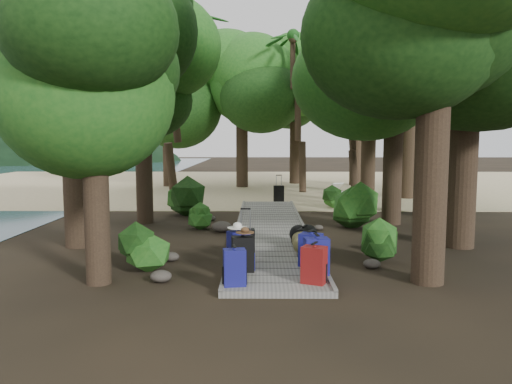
# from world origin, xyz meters

# --- Properties ---
(ground) EXTENTS (120.00, 120.00, 0.00)m
(ground) POSITION_xyz_m (0.00, 0.00, 0.00)
(ground) COLOR black
(ground) RESTS_ON ground
(sand_beach) EXTENTS (40.00, 22.00, 0.02)m
(sand_beach) POSITION_xyz_m (0.00, 16.00, 0.01)
(sand_beach) COLOR #CBB889
(sand_beach) RESTS_ON ground
(boardwalk) EXTENTS (2.00, 12.00, 0.12)m
(boardwalk) POSITION_xyz_m (0.00, 1.00, 0.06)
(boardwalk) COLOR gray
(boardwalk) RESTS_ON ground
(backpack_left_a) EXTENTS (0.42, 0.32, 0.71)m
(backpack_left_a) POSITION_xyz_m (-0.74, -4.65, 0.47)
(backpack_left_a) COLOR navy
(backpack_left_a) RESTS_ON boardwalk
(backpack_left_b) EXTENTS (0.45, 0.35, 0.75)m
(backpack_left_b) POSITION_xyz_m (-0.63, -3.72, 0.50)
(backpack_left_b) COLOR black
(backpack_left_b) RESTS_ON boardwalk
(backpack_left_c) EXTENTS (0.49, 0.44, 0.75)m
(backpack_left_c) POSITION_xyz_m (-0.75, -3.13, 0.49)
(backpack_left_c) COLOR navy
(backpack_left_c) RESTS_ON boardwalk
(backpack_left_d) EXTENTS (0.39, 0.33, 0.50)m
(backpack_left_d) POSITION_xyz_m (-0.65, -1.90, 0.37)
(backpack_left_d) COLOR navy
(backpack_left_d) RESTS_ON boardwalk
(backpack_right_a) EXTENTS (0.49, 0.43, 0.73)m
(backpack_right_a) POSITION_xyz_m (0.65, -4.49, 0.48)
(backpack_right_a) COLOR maroon
(backpack_right_a) RESTS_ON boardwalk
(backpack_right_b) EXTENTS (0.47, 0.35, 0.79)m
(backpack_right_b) POSITION_xyz_m (0.74, -4.03, 0.52)
(backpack_right_b) COLOR navy
(backpack_right_b) RESTS_ON boardwalk
(backpack_right_c) EXTENTS (0.51, 0.45, 0.73)m
(backpack_right_c) POSITION_xyz_m (0.71, -3.31, 0.49)
(backpack_right_c) COLOR navy
(backpack_right_c) RESTS_ON boardwalk
(backpack_right_d) EXTENTS (0.43, 0.35, 0.57)m
(backpack_right_d) POSITION_xyz_m (0.72, -2.90, 0.40)
(backpack_right_d) COLOR #354118
(backpack_right_d) RESTS_ON boardwalk
(duffel_right_khaki) EXTENTS (0.66, 0.77, 0.43)m
(duffel_right_khaki) POSITION_xyz_m (0.75, -2.01, 0.34)
(duffel_right_khaki) COLOR olive
(duffel_right_khaki) RESTS_ON boardwalk
(duffel_right_black) EXTENTS (0.68, 0.85, 0.47)m
(duffel_right_black) POSITION_xyz_m (0.75, -1.49, 0.35)
(duffel_right_black) COLOR black
(duffel_right_black) RESTS_ON boardwalk
(suitcase_on_boardwalk) EXTENTS (0.40, 0.24, 0.60)m
(suitcase_on_boardwalk) POSITION_xyz_m (-0.62, -2.51, 0.42)
(suitcase_on_boardwalk) COLOR black
(suitcase_on_boardwalk) RESTS_ON boardwalk
(lone_suitcase_on_sand) EXTENTS (0.45, 0.27, 0.68)m
(lone_suitcase_on_sand) POSITION_xyz_m (0.48, 7.78, 0.36)
(lone_suitcase_on_sand) COLOR black
(lone_suitcase_on_sand) RESTS_ON sand_beach
(hat_brown) EXTENTS (0.35, 0.35, 0.11)m
(hat_brown) POSITION_xyz_m (-0.59, -3.72, 0.93)
(hat_brown) COLOR #51351E
(hat_brown) RESTS_ON backpack_left_b
(hat_white) EXTENTS (0.40, 0.40, 0.13)m
(hat_white) POSITION_xyz_m (-0.76, -3.18, 0.93)
(hat_white) COLOR silver
(hat_white) RESTS_ON backpack_left_c
(kayak) EXTENTS (1.09, 3.54, 0.35)m
(kayak) POSITION_xyz_m (-3.88, 9.86, 0.19)
(kayak) COLOR #A22D0D
(kayak) RESTS_ON sand_beach
(sun_lounger) EXTENTS (1.16, 1.84, 0.57)m
(sun_lounger) POSITION_xyz_m (3.31, 9.92, 0.30)
(sun_lounger) COLOR silver
(sun_lounger) RESTS_ON sand_beach
(tree_right_a) EXTENTS (5.11, 5.11, 8.51)m
(tree_right_a) POSITION_xyz_m (2.79, -4.04, 4.25)
(tree_right_a) COLOR black
(tree_right_a) RESTS_ON ground
(tree_right_b) EXTENTS (5.60, 5.60, 10.01)m
(tree_right_b) POSITION_xyz_m (4.60, -0.95, 5.00)
(tree_right_b) COLOR black
(tree_right_b) RESTS_ON ground
(tree_right_c) EXTENTS (4.85, 4.85, 8.40)m
(tree_right_c) POSITION_xyz_m (3.80, 2.37, 4.20)
(tree_right_c) COLOR black
(tree_right_c) RESTS_ON ground
(tree_right_d) EXTENTS (5.39, 5.39, 9.88)m
(tree_right_d) POSITION_xyz_m (5.51, 3.93, 4.94)
(tree_right_d) COLOR black
(tree_right_d) RESTS_ON ground
(tree_right_e) EXTENTS (4.61, 4.61, 8.30)m
(tree_right_e) POSITION_xyz_m (4.08, 7.18, 4.15)
(tree_right_e) COLOR black
(tree_right_e) RESTS_ON ground
(tree_right_f) EXTENTS (5.59, 5.59, 9.98)m
(tree_right_f) POSITION_xyz_m (6.26, 9.20, 4.99)
(tree_right_f) COLOR black
(tree_right_f) RESTS_ON ground
(tree_left_a) EXTENTS (3.90, 3.90, 6.50)m
(tree_left_a) POSITION_xyz_m (-3.27, -4.14, 3.25)
(tree_left_a) COLOR black
(tree_left_a) RESTS_ON ground
(tree_left_b) EXTENTS (5.65, 5.65, 10.16)m
(tree_left_b) POSITION_xyz_m (-4.78, -0.93, 5.08)
(tree_left_b) COLOR black
(tree_left_b) RESTS_ON ground
(tree_left_c) EXTENTS (4.26, 4.26, 7.42)m
(tree_left_c) POSITION_xyz_m (-3.95, 2.53, 3.71)
(tree_left_c) COLOR black
(tree_left_c) RESTS_ON ground
(tree_back_a) EXTENTS (5.31, 5.31, 9.19)m
(tree_back_a) POSITION_xyz_m (-1.30, 14.36, 4.59)
(tree_back_a) COLOR black
(tree_back_a) RESTS_ON ground
(tree_back_b) EXTENTS (5.36, 5.36, 9.57)m
(tree_back_b) POSITION_xyz_m (1.79, 16.59, 4.79)
(tree_back_b) COLOR black
(tree_back_b) RESTS_ON ground
(tree_back_c) EXTENTS (5.20, 5.20, 9.36)m
(tree_back_c) POSITION_xyz_m (5.11, 15.35, 4.68)
(tree_back_c) COLOR black
(tree_back_c) RESTS_ON ground
(tree_back_d) EXTENTS (5.02, 5.02, 8.36)m
(tree_back_d) POSITION_xyz_m (-5.44, 14.75, 4.18)
(tree_back_d) COLOR black
(tree_back_d) RESTS_ON ground
(palm_right_a) EXTENTS (3.93, 3.93, 6.70)m
(palm_right_a) POSITION_xyz_m (3.43, 5.76, 3.35)
(palm_right_a) COLOR #154012
(palm_right_a) RESTS_ON ground
(palm_right_b) EXTENTS (4.68, 4.68, 9.03)m
(palm_right_b) POSITION_xyz_m (5.03, 11.26, 4.52)
(palm_right_b) COLOR #154012
(palm_right_b) RESTS_ON ground
(palm_right_c) EXTENTS (4.76, 4.76, 7.58)m
(palm_right_c) POSITION_xyz_m (2.08, 11.86, 3.79)
(palm_right_c) COLOR #154012
(palm_right_c) RESTS_ON ground
(palm_left_a) EXTENTS (4.72, 4.72, 7.52)m
(palm_left_a) POSITION_xyz_m (-4.06, 7.16, 3.76)
(palm_left_a) COLOR #154012
(palm_left_a) RESTS_ON ground
(rock_left_a) EXTENTS (0.40, 0.36, 0.22)m
(rock_left_a) POSITION_xyz_m (-2.15, -4.05, 0.11)
(rock_left_a) COLOR #4C473F
(rock_left_a) RESTS_ON ground
(rock_left_b) EXTENTS (0.36, 0.32, 0.20)m
(rock_left_b) POSITION_xyz_m (-2.25, -2.45, 0.10)
(rock_left_b) COLOR #4C473F
(rock_left_b) RESTS_ON ground
(rock_left_c) EXTENTS (0.57, 0.51, 0.31)m
(rock_left_c) POSITION_xyz_m (-1.40, 0.98, 0.16)
(rock_left_c) COLOR #4C473F
(rock_left_c) RESTS_ON ground
(rock_left_d) EXTENTS (0.33, 0.30, 0.18)m
(rock_left_d) POSITION_xyz_m (-1.91, 2.90, 0.09)
(rock_left_d) COLOR #4C473F
(rock_left_d) RESTS_ON ground
(rock_right_a) EXTENTS (0.35, 0.32, 0.20)m
(rock_right_a) POSITION_xyz_m (2.00, -3.02, 0.10)
(rock_right_a) COLOR #4C473F
(rock_right_a) RESTS_ON ground
(rock_right_b) EXTENTS (0.43, 0.39, 0.24)m
(rock_right_b) POSITION_xyz_m (2.34, -1.26, 0.12)
(rock_right_b) COLOR #4C473F
(rock_right_b) RESTS_ON ground
(rock_right_c) EXTENTS (0.28, 0.25, 0.15)m
(rock_right_c) POSITION_xyz_m (1.40, 1.29, 0.08)
(rock_right_c) COLOR #4C473F
(rock_right_c) RESTS_ON ground
(rock_right_d) EXTENTS (0.60, 0.54, 0.33)m
(rock_right_d) POSITION_xyz_m (2.70, 3.67, 0.16)
(rock_right_d) COLOR #4C473F
(rock_right_d) RESTS_ON ground
(shrub_left_a) EXTENTS (1.06, 1.06, 0.96)m
(shrub_left_a) POSITION_xyz_m (-2.66, -3.28, 0.48)
(shrub_left_a) COLOR #1A5218
(shrub_left_a) RESTS_ON ground
(shrub_left_b) EXTENTS (0.84, 0.84, 0.75)m
(shrub_left_b) POSITION_xyz_m (-2.00, 1.41, 0.38)
(shrub_left_b) COLOR #1A5218
(shrub_left_b) RESTS_ON ground
(shrub_left_c) EXTENTS (1.35, 1.35, 1.21)m
(shrub_left_c) POSITION_xyz_m (-2.91, 4.24, 0.61)
(shrub_left_c) COLOR #1A5218
(shrub_left_c) RESTS_ON ground
(shrub_right_a) EXTENTS (0.93, 0.93, 0.84)m
(shrub_right_a) POSITION_xyz_m (2.29, -2.64, 0.42)
(shrub_right_a) COLOR #1A5218
(shrub_right_a) RESTS_ON ground
(shrub_right_b) EXTENTS (1.49, 1.49, 1.34)m
(shrub_right_b) POSITION_xyz_m (2.57, 1.85, 0.67)
(shrub_right_b) COLOR #1A5218
(shrub_right_b) RESTS_ON ground
(shrub_right_c) EXTENTS (0.85, 0.85, 0.77)m
(shrub_right_c) POSITION_xyz_m (2.35, 5.81, 0.38)
(shrub_right_c) COLOR #1A5218
(shrub_right_c) RESTS_ON ground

